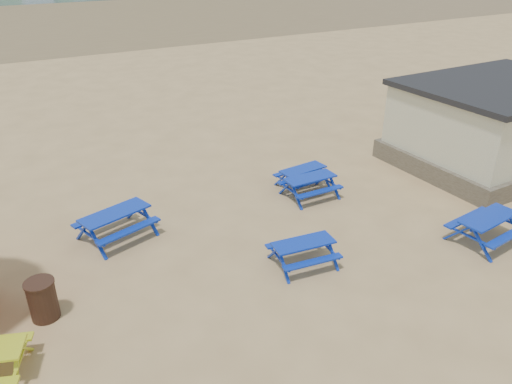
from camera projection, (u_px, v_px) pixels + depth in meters
ground at (280, 244)px, 14.35m from camera, size 400.00×400.00×0.00m
wet_sand at (21, 19)px, 56.90m from camera, size 400.00×400.00×0.00m
picnic_table_blue_a at (116, 225)px, 14.47m from camera, size 2.37×2.10×0.84m
picnic_table_blue_b at (310, 187)px, 16.85m from camera, size 1.79×1.46×0.74m
picnic_table_blue_c at (303, 177)px, 17.57m from camera, size 1.76×1.47×0.70m
picnic_table_blue_d at (303, 253)px, 13.29m from camera, size 1.82×1.55×0.70m
picnic_table_blue_e at (486, 229)px, 14.30m from camera, size 2.06×1.73×0.81m
picnic_table_blue_f at (507, 172)px, 17.88m from camera, size 1.91×1.55×0.80m
litter_bin at (43, 300)px, 11.31m from camera, size 0.68×0.68×0.99m
amenity_block at (498, 123)px, 19.12m from camera, size 7.40×5.40×3.15m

